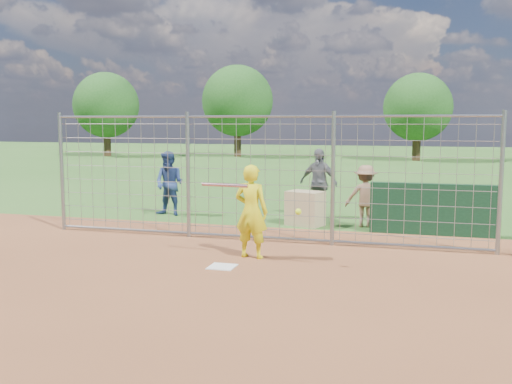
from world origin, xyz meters
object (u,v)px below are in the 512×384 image
(batter, at_px, (251,211))
(bystander_b, at_px, (318,183))
(equipment_bin, at_px, (305,208))
(bystander_a, at_px, (169,184))
(bystander_c, at_px, (365,196))

(batter, xyz_separation_m, bystander_b, (0.41, 4.61, 0.04))
(equipment_bin, bearing_deg, bystander_a, -168.68)
(batter, relative_size, bystander_c, 1.17)
(equipment_bin, bearing_deg, bystander_b, 103.80)
(batter, height_order, bystander_c, batter)
(bystander_a, xyz_separation_m, equipment_bin, (3.62, -0.47, -0.42))
(equipment_bin, bearing_deg, batter, -76.56)
(bystander_c, bearing_deg, batter, 60.73)
(batter, distance_m, bystander_b, 4.63)
(bystander_c, bearing_deg, equipment_bin, 4.31)
(bystander_a, relative_size, equipment_bin, 2.06)
(bystander_c, distance_m, equipment_bin, 1.41)
(batter, bearing_deg, equipment_bin, -88.04)
(batter, bearing_deg, bystander_c, -107.58)
(bystander_b, relative_size, equipment_bin, 2.18)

